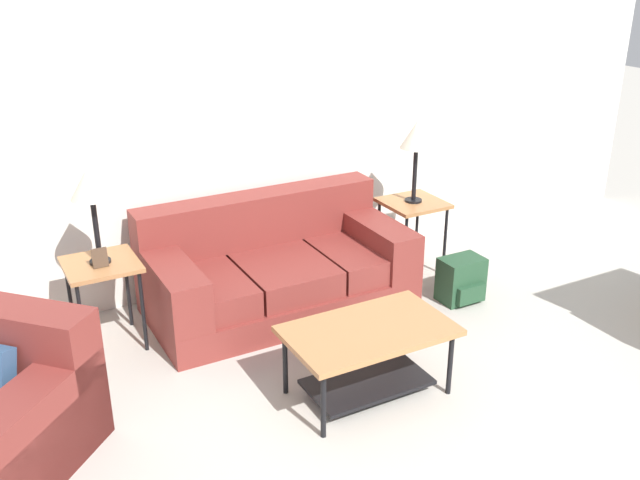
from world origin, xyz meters
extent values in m
cube|color=silver|center=(0.00, 3.95, 1.30)|extent=(8.40, 0.06, 2.60)
cube|color=maroon|center=(-0.04, 3.32, 0.11)|extent=(1.96, 0.99, 0.22)
cube|color=maroon|center=(-0.69, 3.30, 0.32)|extent=(0.63, 0.89, 0.20)
cube|color=maroon|center=(-0.04, 3.30, 0.32)|extent=(0.63, 0.89, 0.20)
cube|color=maroon|center=(0.61, 3.30, 0.32)|extent=(0.63, 0.89, 0.20)
cube|color=maroon|center=(-0.04, 3.68, 0.62)|extent=(1.95, 0.26, 0.40)
cube|color=maroon|center=(-0.88, 3.32, 0.29)|extent=(0.28, 0.99, 0.58)
cube|color=maroon|center=(0.80, 3.32, 0.29)|extent=(0.28, 0.99, 0.58)
cube|color=maroon|center=(-1.97, 2.70, 0.60)|extent=(0.88, 0.90, 0.40)
cube|color=maroon|center=(-1.97, 2.18, 0.28)|extent=(0.89, 0.87, 0.56)
cube|color=#A87042|center=(-0.05, 2.04, 0.44)|extent=(1.01, 0.61, 0.04)
cylinder|color=black|center=(-0.49, 1.80, 0.21)|extent=(0.03, 0.03, 0.43)
cylinder|color=black|center=(0.39, 1.80, 0.21)|extent=(0.03, 0.03, 0.43)
cylinder|color=black|center=(-0.49, 2.29, 0.21)|extent=(0.03, 0.03, 0.43)
cylinder|color=black|center=(0.39, 2.29, 0.21)|extent=(0.03, 0.03, 0.43)
cube|color=black|center=(-0.05, 2.04, 0.08)|extent=(0.76, 0.43, 0.02)
cube|color=#A87042|center=(-1.32, 3.40, 0.61)|extent=(0.48, 0.48, 0.03)
cylinder|color=black|center=(-1.52, 3.20, 0.30)|extent=(0.03, 0.03, 0.60)
cylinder|color=black|center=(-1.12, 3.20, 0.30)|extent=(0.03, 0.03, 0.60)
cylinder|color=black|center=(-1.52, 3.60, 0.30)|extent=(0.03, 0.03, 0.60)
cylinder|color=black|center=(-1.12, 3.60, 0.30)|extent=(0.03, 0.03, 0.60)
cube|color=#A87042|center=(1.23, 3.40, 0.61)|extent=(0.48, 0.48, 0.03)
cylinder|color=black|center=(1.03, 3.20, 0.30)|extent=(0.03, 0.03, 0.60)
cylinder|color=black|center=(1.44, 3.20, 0.30)|extent=(0.03, 0.03, 0.60)
cylinder|color=black|center=(1.03, 3.60, 0.30)|extent=(0.03, 0.03, 0.60)
cylinder|color=black|center=(1.44, 3.60, 0.30)|extent=(0.03, 0.03, 0.60)
cylinder|color=black|center=(-1.32, 3.40, 0.64)|extent=(0.14, 0.14, 0.02)
cylinder|color=black|center=(-1.32, 3.40, 0.86)|extent=(0.04, 0.04, 0.44)
cone|color=beige|center=(-1.32, 3.40, 1.19)|extent=(0.27, 0.27, 0.22)
cylinder|color=black|center=(1.23, 3.40, 0.64)|extent=(0.14, 0.14, 0.02)
cylinder|color=black|center=(1.23, 3.40, 0.86)|extent=(0.04, 0.04, 0.44)
cone|color=beige|center=(1.23, 3.40, 1.19)|extent=(0.27, 0.27, 0.22)
cube|color=#23472D|center=(1.26, 2.77, 0.18)|extent=(0.34, 0.23, 0.35)
cube|color=#23472D|center=(1.26, 2.63, 0.11)|extent=(0.25, 0.05, 0.14)
cylinder|color=#23472D|center=(1.17, 2.90, 0.19)|extent=(0.02, 0.02, 0.27)
cylinder|color=#23472D|center=(1.35, 2.90, 0.19)|extent=(0.02, 0.02, 0.27)
cube|color=#4C3828|center=(-1.33, 3.33, 0.69)|extent=(0.10, 0.04, 0.13)
camera|label=1|loc=(-2.10, -1.11, 2.60)|focal=40.00mm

